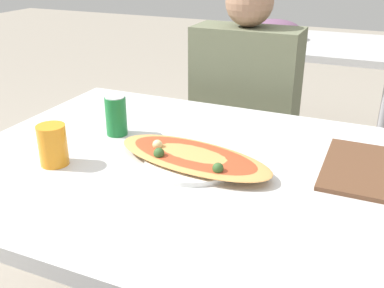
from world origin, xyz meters
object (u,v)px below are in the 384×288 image
Objects in this scene: person_seated at (244,101)px; dining_table at (193,184)px; chair_far_seated at (249,135)px; drink_glass at (53,145)px; pizza_main at (191,157)px; soda_can at (116,116)px.

dining_table is at bearing 96.27° from person_seated.
person_seated is at bearing 96.27° from dining_table.
chair_far_seated is 7.54× the size of drink_glass.
pizza_main is at bearing -149.39° from dining_table.
dining_table is 0.34m from soda_can.
person_seated reaches higher than pizza_main.
person_seated is at bearing 69.77° from soda_can.
chair_far_seated is at bearing 95.10° from pizza_main.
dining_table is 0.85m from chair_far_seated.
pizza_main is 3.93× the size of soda_can.
drink_glass is at bearing 74.58° from chair_far_seated.
dining_table is 0.08m from pizza_main.
pizza_main is at bearing 95.86° from person_seated.
drink_glass is (-0.34, -0.15, 0.04)m from pizza_main.
person_seated reaches higher than chair_far_seated.
chair_far_seated is at bearing 95.45° from dining_table.
soda_can is at bearing 69.77° from person_seated.
soda_can is at bearing 72.59° from chair_far_seated.
pizza_main is (0.07, -0.82, 0.27)m from chair_far_seated.
chair_far_seated is at bearing -90.00° from person_seated.
drink_glass is (-0.27, -0.97, 0.30)m from chair_far_seated.
soda_can reaches higher than pizza_main.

